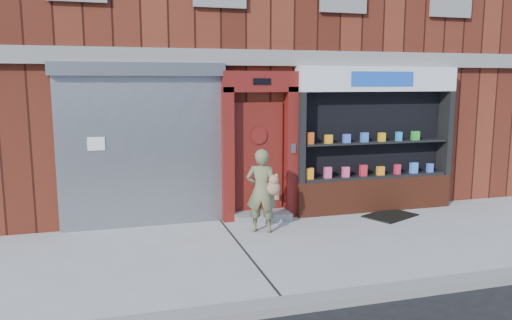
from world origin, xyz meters
name	(u,v)px	position (x,y,z in m)	size (l,w,h in m)	color
ground	(334,243)	(0.00, 0.00, 0.00)	(80.00, 80.00, 0.00)	#9E9E99
curb	(405,290)	(0.00, -2.15, 0.06)	(60.00, 0.30, 0.12)	gray
building	(243,33)	(0.00, 5.99, 4.00)	(12.00, 8.16, 8.00)	#491A10
shutter_bay	(141,135)	(-3.00, 1.93, 1.72)	(3.10, 0.30, 3.04)	gray
red_door_bay	(260,146)	(-0.75, 1.86, 1.46)	(1.52, 0.58, 2.90)	#56110E
pharmacy_bay	(375,146)	(1.75, 1.81, 1.37)	(3.50, 0.41, 3.00)	maroon
woman	(262,190)	(-0.97, 0.96, 0.77)	(0.66, 0.57, 1.52)	#696945
doormat	(390,216)	(1.83, 1.24, 0.01)	(1.01, 0.70, 0.03)	black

